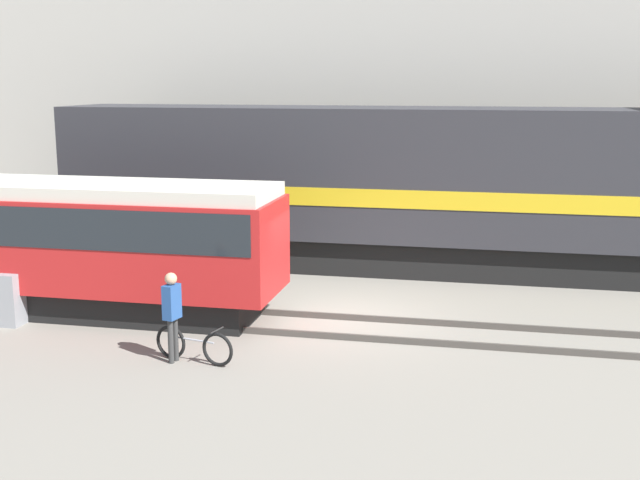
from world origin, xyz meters
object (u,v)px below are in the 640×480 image
freight_locomotive (400,186)px  person (172,308)px  bicycle (194,345)px  signal_box (8,298)px  streetcar (81,239)px

freight_locomotive → person: (-3.41, -8.77, -1.35)m
freight_locomotive → bicycle: freight_locomotive is taller
bicycle → signal_box: size_ratio=1.45×
freight_locomotive → streetcar: bearing=-138.3°
bicycle → person: person is taller
bicycle → signal_box: 5.23m
streetcar → person: streetcar is taller
freight_locomotive → streetcar: freight_locomotive is taller
signal_box → streetcar: bearing=43.8°
freight_locomotive → bicycle: size_ratio=11.26×
bicycle → freight_locomotive: bearing=70.9°
streetcar → person: bearing=-39.2°
streetcar → freight_locomotive: bearing=41.7°
streetcar → signal_box: size_ratio=7.86×
freight_locomotive → bicycle: 9.46m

